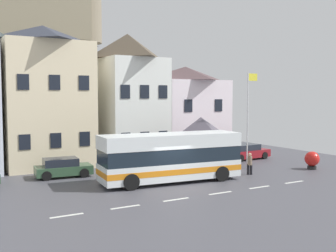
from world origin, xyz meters
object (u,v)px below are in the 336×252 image
at_px(pedestrian_00, 250,163).
at_px(parked_car_01, 63,168).
at_px(townhouse_03, 185,111).
at_px(pedestrian_03, 208,160).
at_px(pedestrian_01, 198,160).
at_px(pedestrian_02, 234,159).
at_px(hilltop_castle, 25,83).
at_px(flagpole, 248,113).
at_px(transit_bus, 171,158).
at_px(parked_car_03, 245,152).
at_px(public_bench, 194,158).
at_px(harbour_buoy, 312,159).
at_px(bus_shelter, 201,127).
at_px(townhouse_01, 44,96).
at_px(parked_car_00, 191,156).
at_px(townhouse_02, 128,97).

bearing_deg(pedestrian_00, parked_car_01, 153.86).
xyz_separation_m(townhouse_03, pedestrian_03, (-3.04, -7.99, -3.39)).
relative_size(pedestrian_01, pedestrian_02, 1.05).
height_order(hilltop_castle, flagpole, hilltop_castle).
relative_size(transit_bus, parked_car_03, 2.11).
distance_m(pedestrian_02, public_bench, 4.09).
relative_size(parked_car_03, pedestrian_00, 2.88).
bearing_deg(flagpole, parked_car_01, 163.98).
distance_m(townhouse_03, flagpole, 9.03).
distance_m(pedestrian_00, pedestrian_02, 2.15).
height_order(pedestrian_01, harbour_buoy, pedestrian_01).
bearing_deg(bus_shelter, pedestrian_01, -131.78).
bearing_deg(hilltop_castle, pedestrian_01, -73.62).
height_order(townhouse_01, parked_car_03, townhouse_01).
bearing_deg(bus_shelter, pedestrian_03, -99.67).
height_order(parked_car_00, parked_car_03, parked_car_03).
bearing_deg(public_bench, pedestrian_03, -104.95).
relative_size(townhouse_03, flagpole, 1.13).
xyz_separation_m(pedestrian_02, public_bench, (-1.03, 3.94, -0.36)).
height_order(townhouse_03, pedestrian_01, townhouse_03).
xyz_separation_m(townhouse_03, public_bench, (-2.22, -4.93, -3.72)).
height_order(townhouse_02, public_bench, townhouse_02).
xyz_separation_m(parked_car_00, pedestrian_01, (-1.29, -2.98, 0.19)).
bearing_deg(flagpole, transit_bus, -170.53).
bearing_deg(townhouse_03, harbour_buoy, -70.91).
xyz_separation_m(pedestrian_02, harbour_buoy, (5.25, -2.87, -0.07)).
bearing_deg(townhouse_01, pedestrian_03, -39.19).
xyz_separation_m(parked_car_03, harbour_buoy, (1.19, -6.37, 0.09)).
height_order(townhouse_03, pedestrian_02, townhouse_03).
height_order(transit_bus, parked_car_03, transit_bus).
relative_size(townhouse_01, pedestrian_02, 7.29).
distance_m(bus_shelter, parked_car_03, 6.37).
relative_size(townhouse_03, parked_car_00, 2.06).
bearing_deg(transit_bus, parked_car_03, 30.71).
distance_m(parked_car_01, pedestrian_02, 12.68).
distance_m(hilltop_castle, flagpole, 28.97).
distance_m(parked_car_00, parked_car_03, 5.52).
height_order(hilltop_castle, parked_car_00, hilltop_castle).
bearing_deg(harbour_buoy, pedestrian_00, 172.43).
bearing_deg(parked_car_01, pedestrian_02, -11.44).
height_order(parked_car_01, harbour_buoy, harbour_buoy).
xyz_separation_m(hilltop_castle, pedestrian_03, (8.37, -25.43, -6.35)).
bearing_deg(harbour_buoy, flagpole, 146.22).
bearing_deg(pedestrian_03, flagpole, -18.84).
bearing_deg(townhouse_01, pedestrian_02, -37.36).
distance_m(pedestrian_00, pedestrian_01, 3.87).
bearing_deg(hilltop_castle, public_bench, -67.68).
height_order(bus_shelter, harbour_buoy, bus_shelter).
relative_size(bus_shelter, pedestrian_01, 2.47).
xyz_separation_m(townhouse_01, pedestrian_03, (10.17, -8.29, -4.80)).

